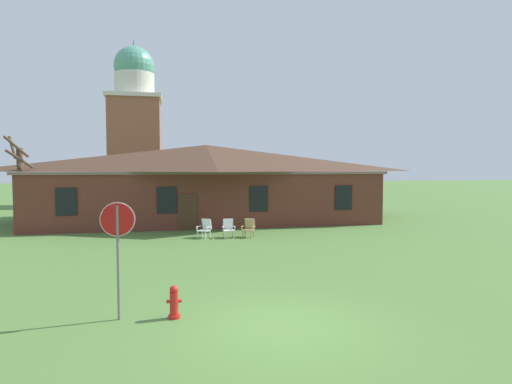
{
  "coord_description": "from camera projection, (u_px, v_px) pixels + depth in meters",
  "views": [
    {
      "loc": [
        -2.49,
        -9.1,
        3.58
      ],
      "look_at": [
        1.23,
        9.2,
        2.52
      ],
      "focal_mm": 29.88,
      "sensor_mm": 36.0,
      "label": 1
    }
  ],
  "objects": [
    {
      "name": "bare_tree_beside_building",
      "position": [
        20.0,
        181.0,
        25.54
      ],
      "size": [
        1.58,
        1.13,
        5.49
      ],
      "color": "brown",
      "rests_on": "ground"
    },
    {
      "name": "brick_building",
      "position": [
        206.0,
        182.0,
        29.46
      ],
      "size": [
        22.14,
        10.4,
        5.16
      ],
      "color": "brown",
      "rests_on": "ground"
    },
    {
      "name": "lawn_chair_near_door",
      "position": [
        228.0,
        228.0,
        21.85
      ],
      "size": [
        0.65,
        0.68,
        0.96
      ],
      "color": "white",
      "rests_on": "ground"
    },
    {
      "name": "ground_plane",
      "position": [
        284.0,
        327.0,
        9.6
      ],
      "size": [
        200.0,
        200.0,
        0.0
      ],
      "primitive_type": "plane",
      "color": "#517A38"
    },
    {
      "name": "stop_sign",
      "position": [
        118.0,
        236.0,
        9.93
      ],
      "size": [
        0.81,
        0.08,
        2.78
      ],
      "color": "slate",
      "rests_on": "ground"
    },
    {
      "name": "dome_tower",
      "position": [
        135.0,
        130.0,
        41.89
      ],
      "size": [
        5.18,
        5.18,
        16.32
      ],
      "color": "#93563D",
      "rests_on": "ground"
    },
    {
      "name": "lawn_chair_by_porch",
      "position": [
        205.0,
        228.0,
        21.83
      ],
      "size": [
        0.85,
        0.87,
        0.96
      ],
      "color": "white",
      "rests_on": "ground"
    },
    {
      "name": "lawn_chair_left_end",
      "position": [
        249.0,
        228.0,
        22.0
      ],
      "size": [
        0.81,
        0.85,
        0.96
      ],
      "color": "tan",
      "rests_on": "ground"
    },
    {
      "name": "fire_hydrant",
      "position": [
        174.0,
        303.0,
        10.12
      ],
      "size": [
        0.36,
        0.28,
        0.79
      ],
      "color": "red",
      "rests_on": "ground"
    }
  ]
}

